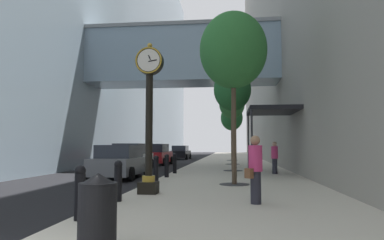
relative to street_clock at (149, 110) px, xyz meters
name	(u,v)px	position (x,y,z in m)	size (l,w,h in m)	color
ground_plane	(194,164)	(-0.72, 19.86, -2.66)	(110.00, 110.00, 0.00)	black
sidewalk_right	(231,162)	(2.52, 22.86, -2.59)	(6.47, 80.00, 0.14)	beige
building_block_left	(88,11)	(-11.87, 22.79, 12.52)	(22.52, 80.00, 30.48)	#93A8B7
street_clock	(149,110)	(0.00, 0.00, 0.00)	(0.84, 0.55, 4.58)	black
bollard_nearest	(80,191)	(-0.44, -3.82, -1.97)	(0.21, 0.21, 1.05)	black
bollard_second	(118,180)	(-0.44, -1.52, -1.97)	(0.21, 0.21, 1.05)	black
bollard_fourth	(156,168)	(-0.44, 3.07, -1.97)	(0.21, 0.21, 1.05)	black
bollard_fifth	(167,165)	(-0.44, 5.36, -1.97)	(0.21, 0.21, 1.05)	black
bollard_sixth	(175,163)	(-0.44, 7.66, -1.97)	(0.21, 0.21, 1.05)	black
street_tree_near	(233,51)	(2.58, 2.69, 2.48)	(2.53, 2.53, 6.48)	#333335
street_tree_mid_near	(232,90)	(2.58, 9.80, 2.12)	(2.15, 2.15, 5.91)	#333335
street_tree_mid_far	(232,105)	(2.58, 16.91, 2.11)	(1.99, 1.99, 5.82)	#333335
street_tree_far	(232,118)	(2.58, 24.02, 1.60)	(2.15, 2.15, 5.39)	#333335
trash_bin	(98,211)	(0.65, -5.68, -1.98)	(0.53, 0.53, 1.05)	black
pedestrian_walking	(255,168)	(3.05, -1.55, -1.63)	(0.52, 0.50, 1.68)	#23232D
pedestrian_by_clock	(275,157)	(4.67, 7.84, -1.66)	(0.46, 0.46, 1.63)	#23232D
storefront_awning	(271,112)	(4.51, 7.60, 0.63)	(2.40, 3.60, 3.30)	black
car_black_near	(181,153)	(-3.37, 30.15, -1.88)	(2.09, 4.60, 1.59)	black
car_grey_mid	(121,162)	(-2.88, 6.26, -1.88)	(2.12, 4.57, 1.60)	slate
car_silver_far	(131,157)	(-3.97, 11.87, -1.83)	(2.13, 4.51, 1.71)	#B7BABF
car_red_trailing	(157,155)	(-3.59, 17.99, -1.83)	(2.10, 4.26, 1.72)	#AD191E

